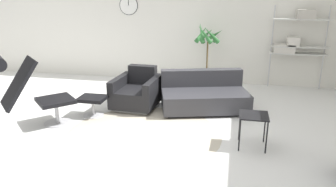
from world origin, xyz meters
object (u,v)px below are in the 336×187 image
object	(u,v)px
potted_plant	(207,53)
couch_low	(204,96)
armchair_red	(137,93)
lounge_chair	(27,86)
ottoman	(93,102)
side_table	(254,119)
shelf_unit	(296,37)

from	to	relation	value
potted_plant	couch_low	bearing A→B (deg)	-86.26
armchair_red	potted_plant	xyz separation A→B (m)	(1.15, 1.63, 0.51)
lounge_chair	couch_low	bearing A→B (deg)	74.00
ottoman	potted_plant	distance (m)	2.92
lounge_chair	potted_plant	world-z (taller)	potted_plant
armchair_red	side_table	world-z (taller)	armchair_red
lounge_chair	potted_plant	xyz separation A→B (m)	(2.48, 3.00, 0.06)
side_table	potted_plant	xyz separation A→B (m)	(-0.93, 2.92, 0.36)
side_table	lounge_chair	bearing A→B (deg)	-178.62
ottoman	side_table	bearing A→B (deg)	-13.62
potted_plant	shelf_unit	size ratio (longest dim) A/B	0.80
ottoman	shelf_unit	world-z (taller)	shelf_unit
couch_low	side_table	distance (m)	1.63
ottoman	couch_low	size ratio (longest dim) A/B	0.27
ottoman	couch_low	distance (m)	2.01
lounge_chair	ottoman	bearing A→B (deg)	90.00
armchair_red	potted_plant	distance (m)	2.05
couch_low	potted_plant	bearing A→B (deg)	-102.10
armchair_red	couch_low	xyz separation A→B (m)	(1.24, 0.10, -0.02)
armchair_red	couch_low	world-z (taller)	armchair_red
armchair_red	side_table	bearing A→B (deg)	151.30
ottoman	couch_low	bearing A→B (deg)	21.76
couch_low	shelf_unit	world-z (taller)	shelf_unit
lounge_chair	ottoman	world-z (taller)	lounge_chair
armchair_red	potted_plant	size ratio (longest dim) A/B	0.66
couch_low	side_table	bearing A→B (deg)	104.84
armchair_red	shelf_unit	size ratio (longest dim) A/B	0.52
lounge_chair	side_table	size ratio (longest dim) A/B	2.55
side_table	ottoman	bearing A→B (deg)	166.38
armchair_red	shelf_unit	bearing A→B (deg)	-145.91
ottoman	shelf_unit	distance (m)	4.47
shelf_unit	armchair_red	bearing A→B (deg)	-149.15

